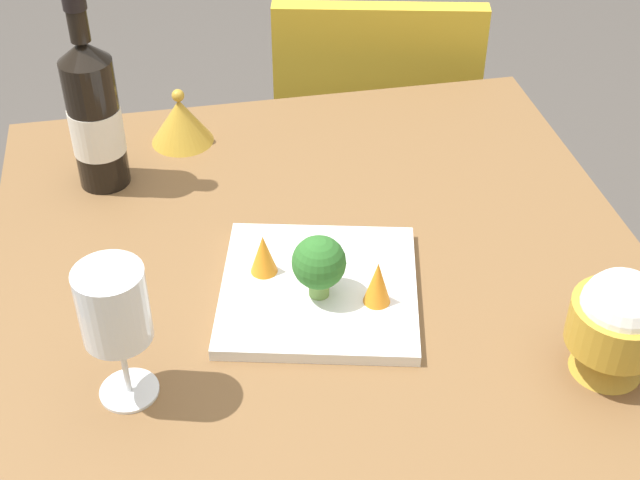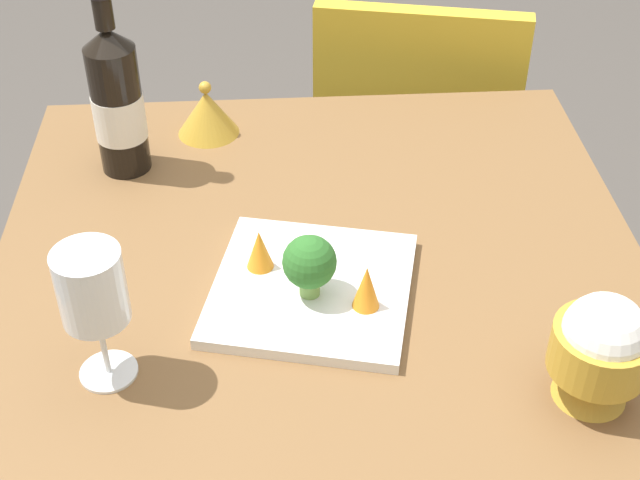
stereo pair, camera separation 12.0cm
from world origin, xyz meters
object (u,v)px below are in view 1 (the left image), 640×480
(rice_bowl_lid, at_px, (181,121))
(carrot_garnish_right, at_px, (378,282))
(wine_bottle, at_px, (94,114))
(rice_bowl, at_px, (617,323))
(carrot_garnish_left, at_px, (263,254))
(chair_near_window, at_px, (373,134))
(serving_plate, at_px, (319,289))
(broccoli_floret, at_px, (319,264))
(wine_glass, at_px, (114,309))

(rice_bowl_lid, bearing_deg, carrot_garnish_right, -65.03)
(wine_bottle, bearing_deg, rice_bowl, -41.54)
(carrot_garnish_left, bearing_deg, carrot_garnish_right, -33.18)
(wine_bottle, xyz_separation_m, carrot_garnish_left, (0.20, -0.27, -0.07))
(chair_near_window, height_order, carrot_garnish_right, chair_near_window)
(serving_plate, relative_size, broccoli_floret, 3.51)
(wine_bottle, distance_m, rice_bowl, 0.77)
(chair_near_window, xyz_separation_m, serving_plate, (-0.26, -0.72, 0.23))
(wine_glass, distance_m, carrot_garnish_left, 0.26)
(serving_plate, xyz_separation_m, broccoli_floret, (-0.00, -0.02, 0.06))
(chair_near_window, height_order, wine_glass, wine_glass)
(broccoli_floret, bearing_deg, rice_bowl, -29.74)
(serving_plate, bearing_deg, wine_glass, -153.06)
(carrot_garnish_right, bearing_deg, carrot_garnish_left, 146.82)
(carrot_garnish_right, bearing_deg, rice_bowl, -31.83)
(wine_bottle, xyz_separation_m, rice_bowl, (0.57, -0.51, -0.04))
(chair_near_window, distance_m, wine_glass, 1.05)
(rice_bowl, bearing_deg, wine_bottle, 138.46)
(rice_bowl, xyz_separation_m, carrot_garnish_right, (-0.24, 0.15, -0.03))
(wine_bottle, bearing_deg, broccoli_floret, -51.37)
(wine_glass, bearing_deg, carrot_garnish_right, 14.36)
(rice_bowl, xyz_separation_m, carrot_garnish_left, (-0.37, 0.23, -0.03))
(wine_bottle, xyz_separation_m, broccoli_floret, (0.27, -0.33, -0.05))
(rice_bowl_lid, xyz_separation_m, carrot_garnish_right, (0.21, -0.45, 0.01))
(chair_near_window, relative_size, broccoli_floret, 9.91)
(rice_bowl_lid, bearing_deg, broccoli_floret, -71.49)
(chair_near_window, height_order, rice_bowl_lid, chair_near_window)
(rice_bowl_lid, height_order, broccoli_floret, broccoli_floret)
(chair_near_window, relative_size, carrot_garnish_right, 13.79)
(wine_bottle, xyz_separation_m, carrot_garnish_right, (0.33, -0.36, -0.07))
(chair_near_window, height_order, carrot_garnish_left, chair_near_window)
(rice_bowl, distance_m, rice_bowl_lid, 0.75)
(wine_glass, relative_size, broccoli_floret, 2.09)
(wine_bottle, relative_size, wine_glass, 1.68)
(wine_glass, xyz_separation_m, rice_bowl_lid, (0.10, 0.53, -0.09))
(rice_bowl, height_order, broccoli_floret, rice_bowl)
(wine_glass, height_order, carrot_garnish_left, wine_glass)
(rice_bowl_lid, distance_m, serving_plate, 0.43)
(chair_near_window, distance_m, carrot_garnish_left, 0.80)
(wine_glass, distance_m, broccoli_floret, 0.27)
(carrot_garnish_left, bearing_deg, serving_plate, -31.61)
(serving_plate, distance_m, carrot_garnish_right, 0.09)
(wine_bottle, xyz_separation_m, serving_plate, (0.27, -0.31, -0.11))
(wine_glass, xyz_separation_m, rice_bowl, (0.55, -0.07, -0.05))
(wine_bottle, relative_size, broccoli_floret, 3.51)
(carrot_garnish_left, bearing_deg, rice_bowl_lid, 102.38)
(wine_bottle, distance_m, carrot_garnish_left, 0.35)
(broccoli_floret, xyz_separation_m, carrot_garnish_right, (0.07, -0.03, -0.02))
(serving_plate, bearing_deg, carrot_garnish_right, -34.70)
(wine_glass, height_order, broccoli_floret, wine_glass)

